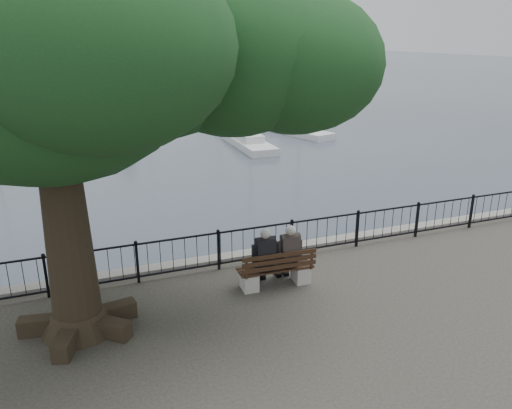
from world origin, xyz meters
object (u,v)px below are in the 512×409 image
person_right (288,256)px  lion_monument (120,76)px  person_left (263,259)px  tree (91,43)px  bench (276,273)px

person_right → lion_monument: bearing=88.0°
person_left → lion_monument: lion_monument is taller
person_left → person_right: 0.60m
tree → lion_monument: tree is taller
bench → person_right: bearing=15.3°
tree → lion_monument: 49.43m
bench → person_left: (-0.28, 0.12, 0.36)m
person_right → tree: 6.21m
tree → bench: bearing=2.7°
person_left → lion_monument: (2.28, 48.65, 0.62)m
person_left → person_right: bearing=-2.5°
bench → person_left: person_left is taller
bench → person_left: size_ratio=1.21×
person_left → person_right: same height
bench → lion_monument: lion_monument is taller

